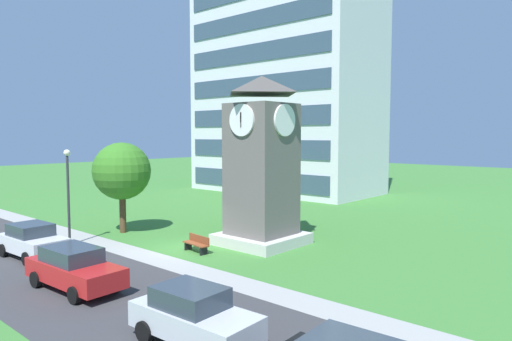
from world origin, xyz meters
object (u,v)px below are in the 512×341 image
Objects in this scene: tree_by_building at (259,172)px; parked_car_red at (74,268)px; clock_tower at (262,171)px; street_lamp at (68,185)px; parked_car_silver at (194,316)px; parked_car_white at (32,240)px; park_bench at (197,243)px; tree_streetside at (122,171)px.

parked_car_red is (2.43, -14.07, -2.84)m from tree_by_building.
clock_tower is 1.76× the size of street_lamp.
clock_tower is at bearing 121.54° from parked_car_silver.
park_bench is at bearing 48.29° from parked_car_white.
parked_car_silver is (6.62, -10.78, -3.32)m from clock_tower.
street_lamp is 0.94× the size of tree_streetside.
tree_streetside is 1.37× the size of parked_car_silver.
tree_by_building is at bearing 132.87° from clock_tower.
tree_streetside is at bearing -158.01° from clock_tower.
tree_by_building is 1.15× the size of parked_car_red.
park_bench is (-1.38, -3.65, -3.72)m from clock_tower.
parked_car_silver is (9.70, -14.11, -2.85)m from tree_by_building.
parked_car_red is at bearing -8.78° from parked_car_white.
tree_by_building reaches higher than street_lamp.
street_lamp is at bearing -80.92° from tree_streetside.
parked_car_silver is (14.61, -3.50, -2.51)m from street_lamp.
tree_by_building is at bearing 99.81° from parked_car_red.
tree_streetside reaches higher than park_bench.
clock_tower is 10.84m from street_lamp.
street_lamp is 1.12× the size of parked_car_red.
tree_by_building reaches higher than parked_car_white.
tree_streetside is 17.15m from parked_car_silver.
tree_streetside is at bearing -129.07° from tree_by_building.
clock_tower is 5.39m from park_bench.
park_bench is 0.44× the size of parked_car_silver.
tree_by_building is at bearing 73.97° from parked_car_white.
parked_car_red is 1.15× the size of parked_car_silver.
parked_car_white is (1.75, -6.32, -3.03)m from tree_streetside.
tree_by_building is 8.75m from tree_streetside.
parked_car_red is (7.95, -7.28, -3.02)m from tree_streetside.
park_bench is at bearing -110.68° from clock_tower.
tree_by_building reaches higher than parked_car_silver.
tree_streetside is (-7.22, 0.18, 3.42)m from park_bench.
tree_by_building is at bearing 103.76° from park_bench.
clock_tower is 1.71× the size of tree_by_building.
street_lamp is 15.23m from parked_car_silver.
tree_streetside is 11.19m from parked_car_red.
clock_tower reaches higher than park_bench.
street_lamp is 0.97× the size of tree_by_building.
park_bench is at bearing 95.84° from parked_car_red.
parked_car_red is (7.34, -3.46, -2.50)m from street_lamp.
street_lamp is (-7.99, -7.29, -0.81)m from clock_tower.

